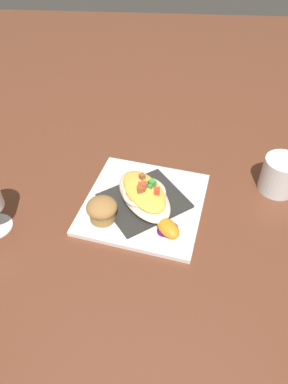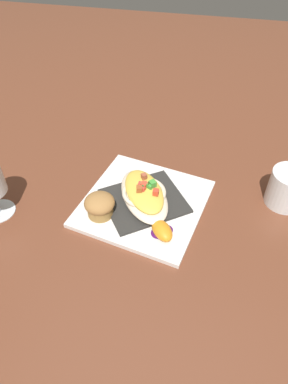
{
  "view_description": "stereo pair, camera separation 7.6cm",
  "coord_description": "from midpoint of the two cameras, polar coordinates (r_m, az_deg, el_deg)",
  "views": [
    {
      "loc": [
        0.54,
        0.04,
        0.57
      ],
      "look_at": [
        0.0,
        0.0,
        0.04
      ],
      "focal_mm": 32.88,
      "sensor_mm": 36.0,
      "label": 1
    },
    {
      "loc": [
        0.53,
        0.12,
        0.57
      ],
      "look_at": [
        0.0,
        0.0,
        0.04
      ],
      "focal_mm": 32.88,
      "sensor_mm": 36.0,
      "label": 2
    }
  ],
  "objects": [
    {
      "name": "ground_plane",
      "position": [
        0.79,
        2.76,
        -2.25
      ],
      "size": [
        2.6,
        2.6,
        0.0
      ],
      "primitive_type": "plane",
      "color": "brown"
    },
    {
      "name": "folded_napkin",
      "position": [
        0.78,
        2.79,
        -1.56
      ],
      "size": [
        0.22,
        0.22,
        0.01
      ],
      "primitive_type": "cube",
      "rotation": [
        0.0,
        0.0,
        0.63
      ],
      "color": "#2C2B29",
      "rests_on": "square_plate"
    },
    {
      "name": "square_plate",
      "position": [
        0.79,
        2.77,
        -1.98
      ],
      "size": [
        0.3,
        0.3,
        0.01
      ],
      "primitive_type": "cube",
      "rotation": [
        0.0,
        0.0,
        -0.2
      ],
      "color": "white",
      "rests_on": "ground_plane"
    },
    {
      "name": "muffin",
      "position": [
        0.74,
        -4.3,
        -2.29
      ],
      "size": [
        0.06,
        0.06,
        0.05
      ],
      "color": "#A0773C",
      "rests_on": "square_plate"
    },
    {
      "name": "gratin_dish",
      "position": [
        0.77,
        2.85,
        -0.39
      ],
      "size": [
        0.2,
        0.17,
        0.05
      ],
      "color": "beige",
      "rests_on": "folded_napkin"
    },
    {
      "name": "coffee_mug",
      "position": [
        0.85,
        24.73,
        0.15
      ],
      "size": [
        0.09,
        0.1,
        0.08
      ],
      "color": "white",
      "rests_on": "ground_plane"
    },
    {
      "name": "orange_garnish",
      "position": [
        0.72,
        6.0,
        -6.38
      ],
      "size": [
        0.07,
        0.06,
        0.03
      ],
      "color": "#4C125A",
      "rests_on": "square_plate"
    }
  ]
}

